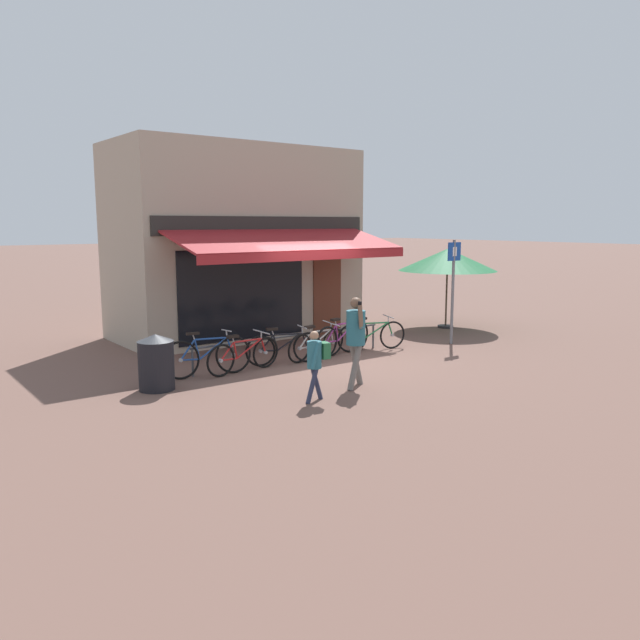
# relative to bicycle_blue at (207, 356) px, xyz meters

# --- Properties ---
(ground_plane) EXTENTS (160.00, 160.00, 0.00)m
(ground_plane) POSITION_rel_bicycle_blue_xyz_m (2.93, -0.35, -0.39)
(ground_plane) COLOR brown
(shop_front) EXTENTS (6.20, 4.87, 4.84)m
(shop_front) POSITION_rel_bicycle_blue_xyz_m (2.83, 3.74, 2.02)
(shop_front) COLOR tan
(shop_front) RESTS_ON ground_plane
(bike_rack_rail) EXTENTS (4.76, 0.04, 0.57)m
(bike_rack_rail) POSITION_rel_bicycle_blue_xyz_m (2.07, 0.11, 0.10)
(bike_rack_rail) COLOR #47494F
(bike_rack_rail) RESTS_ON ground_plane
(bicycle_blue) EXTENTS (1.78, 0.52, 0.89)m
(bicycle_blue) POSITION_rel_bicycle_blue_xyz_m (0.00, 0.00, 0.00)
(bicycle_blue) COLOR black
(bicycle_blue) RESTS_ON ground_plane
(bicycle_red) EXTENTS (1.75, 0.52, 0.79)m
(bicycle_red) POSITION_rel_bicycle_blue_xyz_m (0.71, -0.17, -0.04)
(bicycle_red) COLOR black
(bicycle_red) RESTS_ON ground_plane
(bicycle_black) EXTENTS (1.64, 0.59, 0.79)m
(bicycle_black) POSITION_rel_bicycle_blue_xyz_m (1.75, -0.05, -0.04)
(bicycle_black) COLOR black
(bicycle_black) RESTS_ON ground_plane
(bicycle_silver) EXTENTS (1.66, 0.52, 0.81)m
(bicycle_silver) POSITION_rel_bicycle_blue_xyz_m (2.54, -0.12, -0.04)
(bicycle_silver) COLOR black
(bicycle_silver) RESTS_ON ground_plane
(bicycle_purple) EXTENTS (1.81, 0.52, 0.86)m
(bicycle_purple) POSITION_rel_bicycle_blue_xyz_m (3.32, -0.06, -0.01)
(bicycle_purple) COLOR black
(bicycle_purple) RESTS_ON ground_plane
(bicycle_green) EXTENTS (1.71, 0.62, 0.80)m
(bicycle_green) POSITION_rel_bicycle_blue_xyz_m (4.15, -0.11, -0.04)
(bicycle_green) COLOR black
(bicycle_green) RESTS_ON ground_plane
(pedestrian_adult) EXTENTS (0.55, 0.60, 1.64)m
(pedestrian_adult) POSITION_rel_bicycle_blue_xyz_m (1.74, -2.35, 0.61)
(pedestrian_adult) COLOR slate
(pedestrian_adult) RESTS_ON ground_plane
(pedestrian_child) EXTENTS (0.48, 0.35, 1.19)m
(pedestrian_child) POSITION_rel_bicycle_blue_xyz_m (0.64, -2.64, 0.35)
(pedestrian_child) COLOR #282D47
(pedestrian_child) RESTS_ON ground_plane
(litter_bin) EXTENTS (0.64, 0.64, 1.00)m
(litter_bin) POSITION_rel_bicycle_blue_xyz_m (-1.18, -0.36, 0.11)
(litter_bin) COLOR black
(litter_bin) RESTS_ON ground_plane
(parking_sign) EXTENTS (0.44, 0.07, 2.53)m
(parking_sign) POSITION_rel_bicycle_blue_xyz_m (6.26, -0.68, 1.15)
(parking_sign) COLOR slate
(parking_sign) RESTS_ON ground_plane
(cafe_parasol) EXTENTS (2.72, 2.72, 2.22)m
(cafe_parasol) POSITION_rel_bicycle_blue_xyz_m (7.98, 1.02, 1.52)
(cafe_parasol) COLOR #4C3D2D
(cafe_parasol) RESTS_ON ground_plane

